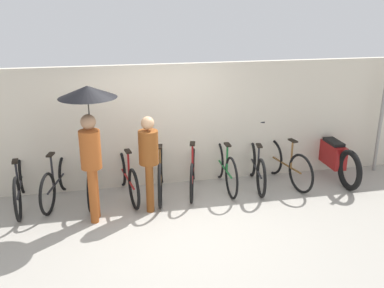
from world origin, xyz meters
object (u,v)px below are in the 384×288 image
Objects in this scene: parked_bicycle_0 at (20,184)px; parked_bicycle_6 at (224,167)px; parked_bicycle_7 at (256,167)px; parked_bicycle_8 at (285,163)px; parked_bicycle_1 at (57,181)px; parked_bicycle_5 at (193,171)px; motorcycle at (332,156)px; pedestrian_leading at (89,121)px; parked_bicycle_4 at (161,173)px; pedestrian_center at (149,157)px; parked_bicycle_3 at (127,176)px; parked_bicycle_2 at (93,179)px.

parked_bicycle_0 is 1.07× the size of parked_bicycle_6.
parked_bicycle_7 is 0.60m from parked_bicycle_8.
parked_bicycle_5 is (2.39, -0.03, -0.00)m from parked_bicycle_1.
parked_bicycle_6 is at bearing 77.51° from parked_bicycle_8.
parked_bicycle_0 reaches higher than parked_bicycle_6.
motorcycle is (5.81, 0.07, 0.04)m from parked_bicycle_0.
pedestrian_leading is (1.24, -0.70, 1.23)m from parked_bicycle_0.
parked_bicycle_4 is 1.80m from pedestrian_leading.
parked_bicycle_4 is 0.87× the size of motorcycle.
parked_bicycle_7 reaches higher than parked_bicycle_5.
parked_bicycle_8 is (4.78, -0.03, 0.00)m from parked_bicycle_0.
pedestrian_center reaches higher than parked_bicycle_1.
parked_bicycle_4 reaches higher than motorcycle.
parked_bicycle_5 is 1.01× the size of parked_bicycle_8.
parked_bicycle_5 is at bearing 29.93° from pedestrian_leading.
parked_bicycle_1 is 1.58m from pedestrian_leading.
parked_bicycle_1 and parked_bicycle_4 have the same top height.
parked_bicycle_1 is 0.80× the size of motorcycle.
parked_bicycle_4 is at bearing -79.74° from parked_bicycle_1.
parked_bicycle_7 reaches higher than parked_bicycle_3.
pedestrian_center reaches higher than parked_bicycle_2.
parked_bicycle_0 is 1.88m from pedestrian_leading.
parked_bicycle_8 is at bearing -78.36° from parked_bicycle_7.
parked_bicycle_0 reaches higher than parked_bicycle_1.
parked_bicycle_1 is 3.59m from parked_bicycle_7.
parked_bicycle_1 is (0.60, 0.05, -0.01)m from parked_bicycle_0.
parked_bicycle_1 is 2.39m from parked_bicycle_5.
parked_bicycle_3 is 0.84× the size of motorcycle.
parked_bicycle_2 reaches higher than parked_bicycle_4.
parked_bicycle_7 reaches higher than parked_bicycle_0.
parked_bicycle_6 is (0.60, -0.00, 0.02)m from parked_bicycle_5.
motorcycle is (3.41, 0.10, 0.02)m from parked_bicycle_4.
pedestrian_center is (-0.26, -0.57, 0.54)m from parked_bicycle_4.
parked_bicycle_4 reaches higher than parked_bicycle_5.
parked_bicycle_1 is at bearing -90.40° from parked_bicycle_0.
pedestrian_leading is 1.12m from pedestrian_center.
pedestrian_leading reaches higher than pedestrian_center.
parked_bicycle_0 reaches higher than motorcycle.
pedestrian_leading reaches higher than parked_bicycle_6.
parked_bicycle_5 is 1.02× the size of parked_bicycle_7.
parked_bicycle_4 is 1.08× the size of parked_bicycle_7.
pedestrian_leading is at bearing -124.60° from parked_bicycle_0.
parked_bicycle_0 is at bearing 96.11° from parked_bicycle_2.
parked_bicycle_5 is at bearing -87.85° from parked_bicycle_2.
parked_bicycle_2 is at bearing 91.43° from motorcycle.
pedestrian_leading reaches higher than parked_bicycle_7.
parked_bicycle_2 is 2.99m from parked_bicycle_7.
parked_bicycle_7 is (2.99, -0.11, 0.01)m from parked_bicycle_2.
parked_bicycle_7 is (2.39, -0.04, 0.00)m from parked_bicycle_3.
parked_bicycle_1 is 1.02× the size of pedestrian_center.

